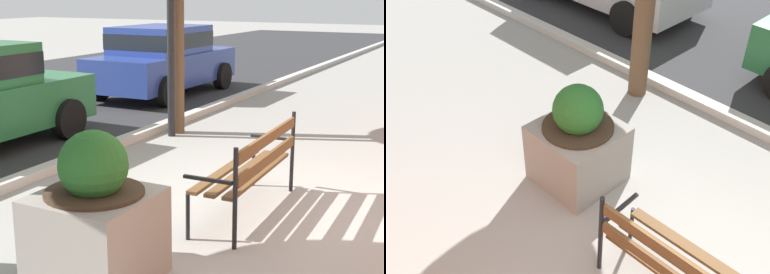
{
  "view_description": "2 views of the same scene",
  "coord_description": "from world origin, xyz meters",
  "views": [
    {
      "loc": [
        -5.46,
        -2.1,
        2.24
      ],
      "look_at": [
        -0.15,
        0.76,
        0.75
      ],
      "focal_mm": 53.98,
      "sensor_mm": 36.0,
      "label": 1
    },
    {
      "loc": [
        0.72,
        -2.1,
        3.66
      ],
      "look_at": [
        -2.08,
        0.59,
        0.6
      ],
      "focal_mm": 41.95,
      "sensor_mm": 36.0,
      "label": 2
    }
  ],
  "objects": [
    {
      "name": "concrete_planter",
      "position": [
        -2.08,
        0.59,
        0.51
      ],
      "size": [
        0.87,
        0.87,
        1.24
      ],
      "color": "gray",
      "rests_on": "ground"
    }
  ]
}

